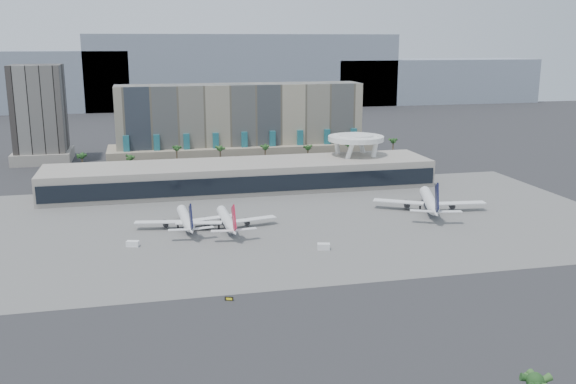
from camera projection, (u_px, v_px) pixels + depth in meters
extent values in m
plane|color=#232326|center=(303.00, 275.00, 181.06)|extent=(900.00, 900.00, 0.00)
cube|color=#5B5B59|center=(266.00, 222.00, 233.17)|extent=(260.00, 130.00, 0.06)
cube|color=gray|center=(244.00, 71.00, 631.58)|extent=(300.00, 60.00, 70.00)
cube|color=gray|center=(431.00, 81.00, 678.49)|extent=(220.00, 60.00, 45.00)
cube|color=gray|center=(241.00, 123.00, 344.24)|extent=(130.00, 22.00, 42.00)
cube|color=tan|center=(242.00, 153.00, 346.05)|extent=(140.00, 30.00, 10.00)
cube|color=#1F616C|center=(127.00, 153.00, 322.44)|extent=(3.00, 2.00, 18.00)
cube|color=#1F616C|center=(157.00, 152.00, 325.74)|extent=(3.00, 2.00, 18.00)
cube|color=#1F616C|center=(187.00, 151.00, 329.04)|extent=(3.00, 2.00, 18.00)
cube|color=#1F616C|center=(216.00, 150.00, 332.35)|extent=(3.00, 2.00, 18.00)
cube|color=#1F616C|center=(245.00, 149.00, 335.65)|extent=(3.00, 2.00, 18.00)
cube|color=#1F616C|center=(273.00, 148.00, 338.95)|extent=(3.00, 2.00, 18.00)
cube|color=#1F616C|center=(300.00, 147.00, 342.25)|extent=(3.00, 2.00, 18.00)
cube|color=#1F616C|center=(327.00, 146.00, 345.55)|extent=(3.00, 2.00, 18.00)
cube|color=#1F616C|center=(353.00, 145.00, 348.85)|extent=(3.00, 2.00, 18.00)
cube|color=black|center=(40.00, 114.00, 343.67)|extent=(26.00, 26.00, 52.00)
cube|color=#A9A295|center=(43.00, 156.00, 348.99)|extent=(30.00, 30.00, 6.00)
cube|color=#A9A295|center=(242.00, 176.00, 283.91)|extent=(170.00, 32.00, 12.00)
cube|color=black|center=(248.00, 185.00, 268.68)|extent=(168.00, 0.60, 7.00)
cube|color=black|center=(241.00, 160.00, 282.24)|extent=(170.00, 12.00, 2.50)
cylinder|color=white|center=(364.00, 155.00, 307.98)|extent=(6.98, 6.99, 21.89)
cylinder|color=white|center=(338.00, 156.00, 305.18)|extent=(6.98, 6.99, 21.89)
cylinder|color=white|center=(347.00, 160.00, 293.12)|extent=(6.98, 6.99, 21.89)
cylinder|color=white|center=(373.00, 159.00, 295.92)|extent=(6.98, 6.99, 21.89)
cylinder|color=white|center=(356.00, 138.00, 298.47)|extent=(26.00, 26.00, 2.20)
cylinder|color=white|center=(356.00, 136.00, 298.17)|extent=(16.00, 16.00, 1.20)
cylinder|color=brown|center=(83.00, 168.00, 301.67)|extent=(0.70, 0.70, 12.00)
sphere|color=#1F451B|center=(82.00, 156.00, 300.36)|extent=(2.80, 2.80, 2.80)
cylinder|color=brown|center=(131.00, 166.00, 306.52)|extent=(0.70, 0.70, 12.00)
sphere|color=#1F451B|center=(130.00, 154.00, 305.20)|extent=(2.80, 2.80, 2.80)
cylinder|color=brown|center=(177.00, 164.00, 311.36)|extent=(0.70, 0.70, 12.00)
sphere|color=#1F451B|center=(177.00, 152.00, 310.04)|extent=(2.80, 2.80, 2.80)
cylinder|color=brown|center=(221.00, 162.00, 315.98)|extent=(0.70, 0.70, 12.00)
sphere|color=#1F451B|center=(220.00, 151.00, 314.66)|extent=(2.80, 2.80, 2.80)
cylinder|color=brown|center=(266.00, 160.00, 321.04)|extent=(0.70, 0.70, 12.00)
sphere|color=#1F451B|center=(266.00, 149.00, 319.73)|extent=(2.80, 2.80, 2.80)
cylinder|color=brown|center=(309.00, 158.00, 325.89)|extent=(0.70, 0.70, 12.00)
sphere|color=#1F451B|center=(309.00, 147.00, 324.57)|extent=(2.80, 2.80, 2.80)
cylinder|color=brown|center=(350.00, 157.00, 330.73)|extent=(0.70, 0.70, 12.00)
sphere|color=#1F451B|center=(350.00, 146.00, 329.41)|extent=(2.80, 2.80, 2.80)
cylinder|color=brown|center=(392.00, 155.00, 335.79)|extent=(0.70, 0.70, 12.00)
sphere|color=#1F451B|center=(392.00, 144.00, 334.47)|extent=(2.80, 2.80, 2.80)
cylinder|color=white|center=(185.00, 218.00, 227.25)|extent=(4.60, 24.35, 3.55)
cylinder|color=black|center=(185.00, 218.00, 227.28)|extent=(4.51, 23.87, 3.48)
cone|color=white|center=(181.00, 208.00, 240.27)|extent=(3.72, 4.15, 3.55)
cone|color=white|center=(191.00, 229.00, 212.51)|extent=(3.89, 8.14, 3.55)
cube|color=white|center=(158.00, 222.00, 224.00)|extent=(16.35, 6.15, 0.31)
cube|color=white|center=(213.00, 218.00, 229.09)|extent=(16.36, 7.44, 0.31)
cylinder|color=black|center=(165.00, 224.00, 225.31)|extent=(2.11, 3.63, 1.95)
cylinder|color=black|center=(206.00, 221.00, 229.02)|extent=(2.11, 3.63, 1.95)
cube|color=black|center=(191.00, 217.00, 210.20)|extent=(0.79, 8.08, 9.35)
cube|color=white|center=(179.00, 230.00, 210.54)|extent=(7.26, 2.63, 0.22)
cube|color=white|center=(203.00, 228.00, 212.62)|extent=(7.34, 3.21, 0.22)
cylinder|color=black|center=(183.00, 218.00, 236.68)|extent=(0.44, 0.44, 1.42)
cylinder|color=black|center=(178.00, 226.00, 226.26)|extent=(0.62, 0.62, 1.42)
cylinder|color=black|center=(194.00, 225.00, 227.74)|extent=(0.62, 0.62, 1.42)
cylinder|color=white|center=(226.00, 219.00, 226.09)|extent=(3.99, 24.36, 3.56)
cylinder|color=black|center=(226.00, 219.00, 226.12)|extent=(3.91, 23.87, 3.49)
cone|color=white|center=(221.00, 209.00, 239.24)|extent=(3.63, 4.07, 3.56)
cone|color=white|center=(234.00, 231.00, 211.20)|extent=(3.70, 8.08, 3.56)
cube|color=white|center=(199.00, 223.00, 223.06)|extent=(16.42, 6.55, 0.31)
cube|color=white|center=(254.00, 219.00, 227.69)|extent=(16.42, 7.08, 0.31)
cylinder|color=black|center=(206.00, 224.00, 224.31)|extent=(2.02, 3.60, 1.96)
cylinder|color=black|center=(246.00, 222.00, 227.69)|extent=(2.02, 3.60, 1.96)
cube|color=#B0142F|center=(234.00, 218.00, 208.87)|extent=(0.59, 8.10, 9.38)
cube|color=white|center=(222.00, 231.00, 209.31)|extent=(7.31, 2.81, 0.22)
cube|color=white|center=(246.00, 229.00, 211.21)|extent=(7.34, 3.05, 0.22)
cylinder|color=black|center=(223.00, 218.00, 235.61)|extent=(0.45, 0.45, 1.43)
cylinder|color=black|center=(219.00, 227.00, 225.15)|extent=(0.62, 0.62, 1.43)
cylinder|color=black|center=(235.00, 226.00, 226.50)|extent=(0.62, 0.62, 1.43)
cylinder|color=white|center=(429.00, 200.00, 249.79)|extent=(13.39, 29.31, 4.32)
cylinder|color=black|center=(429.00, 200.00, 249.82)|extent=(13.13, 28.72, 4.23)
cone|color=white|center=(424.00, 190.00, 266.14)|extent=(5.63, 5.97, 4.32)
cone|color=white|center=(436.00, 212.00, 231.26)|extent=(7.16, 10.58, 4.32)
cube|color=white|center=(398.00, 202.00, 249.96)|extent=(18.95, 13.56, 0.38)
cube|color=white|center=(460.00, 203.00, 247.82)|extent=(19.79, 6.46, 0.38)
cylinder|color=black|center=(407.00, 204.00, 250.44)|extent=(3.62, 4.85, 2.38)
cylinder|color=black|center=(452.00, 205.00, 248.88)|extent=(3.62, 4.85, 2.38)
cube|color=black|center=(437.00, 198.00, 228.40)|extent=(3.61, 9.47, 11.37)
cube|color=white|center=(422.00, 211.00, 230.53)|extent=(8.79, 5.97, 0.27)
cube|color=white|center=(450.00, 212.00, 229.65)|extent=(8.92, 3.89, 0.27)
cylinder|color=black|center=(425.00, 200.00, 261.61)|extent=(0.54, 0.54, 1.73)
cylinder|color=black|center=(420.00, 208.00, 249.75)|extent=(0.76, 0.76, 1.73)
cylinder|color=black|center=(438.00, 208.00, 249.13)|extent=(0.76, 0.76, 1.73)
cube|color=white|center=(133.00, 244.00, 205.59)|extent=(4.30, 2.96, 1.92)
cube|color=silver|center=(324.00, 247.00, 202.64)|extent=(4.37, 3.17, 2.02)
cube|color=black|center=(229.00, 299.00, 163.15)|extent=(2.16, 1.02, 1.00)
cube|color=gold|center=(229.00, 299.00, 162.98)|extent=(1.52, 0.59, 0.60)
cylinder|color=black|center=(226.00, 300.00, 163.02)|extent=(0.12, 0.12, 0.60)
cylinder|color=black|center=(232.00, 299.00, 163.37)|extent=(0.12, 0.12, 0.60)
sphere|color=#1F451B|center=(535.00, 381.00, 97.89)|extent=(2.80, 2.80, 2.80)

